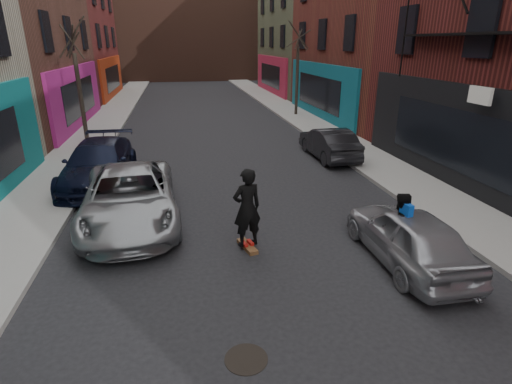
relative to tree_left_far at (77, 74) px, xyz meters
name	(u,v)px	position (x,y,z in m)	size (l,w,h in m)	color
sidewalk_left	(118,107)	(-0.05, 12.00, -3.31)	(2.50, 84.00, 0.13)	gray
sidewalk_right	(276,103)	(12.45, 12.00, -3.31)	(2.50, 84.00, 0.13)	gray
building_far	(185,24)	(6.20, 38.00, 3.62)	(40.00, 10.00, 14.00)	#47281E
tree_left_far	(77,74)	(0.00, 0.00, 0.00)	(2.00, 2.00, 6.50)	black
tree_right_far	(298,62)	(12.40, 6.00, 0.15)	(2.00, 2.00, 6.80)	black
parked_left_far	(130,197)	(3.00, -9.70, -2.63)	(2.50, 5.41, 1.50)	gray
parked_left_end	(99,164)	(1.60, -6.12, -2.63)	(2.10, 5.16, 1.50)	black
parked_right_far	(409,236)	(9.40, -13.18, -2.72)	(1.56, 3.88, 1.32)	#919399
parked_right_end	(329,143)	(10.80, -4.44, -2.72)	(1.40, 4.03, 1.33)	black
skateboard	(247,246)	(5.93, -11.85, -3.33)	(0.22, 0.80, 0.10)	brown
skateboarder	(247,208)	(5.93, -11.85, -2.30)	(0.71, 0.47, 1.96)	black
pedestrian	(398,227)	(9.20, -13.05, -2.54)	(0.89, 0.74, 1.66)	black
manhole	(246,359)	(5.28, -15.48, -3.37)	(0.70, 0.70, 0.01)	black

